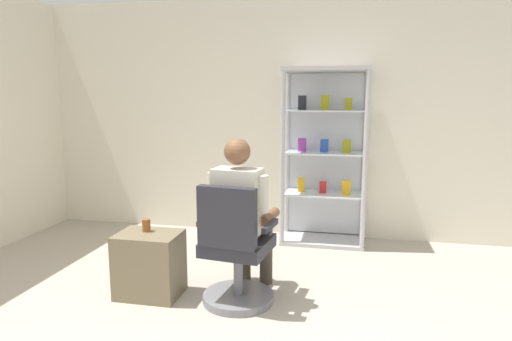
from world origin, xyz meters
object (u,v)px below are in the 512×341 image
(office_chair, at_px, (235,256))
(tea_glass, at_px, (146,225))
(display_cabinet_main, at_px, (324,156))
(storage_crate, at_px, (150,264))
(seated_shopkeeper, at_px, (243,210))

(office_chair, xyz_separation_m, tea_glass, (-0.76, 0.06, 0.18))
(display_cabinet_main, height_order, storage_crate, display_cabinet_main)
(display_cabinet_main, height_order, seated_shopkeeper, display_cabinet_main)
(display_cabinet_main, relative_size, storage_crate, 3.66)
(display_cabinet_main, distance_m, tea_glass, 2.14)
(seated_shopkeeper, relative_size, storage_crate, 2.49)
(office_chair, relative_size, tea_glass, 9.44)
(tea_glass, bearing_deg, office_chair, -4.85)
(office_chair, height_order, tea_glass, office_chair)
(seated_shopkeeper, height_order, storage_crate, seated_shopkeeper)
(display_cabinet_main, xyz_separation_m, office_chair, (-0.57, -1.70, -0.57))
(display_cabinet_main, bearing_deg, tea_glass, -128.93)
(office_chair, bearing_deg, storage_crate, 178.68)
(office_chair, distance_m, seated_shopkeeper, 0.36)
(office_chair, height_order, storage_crate, office_chair)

